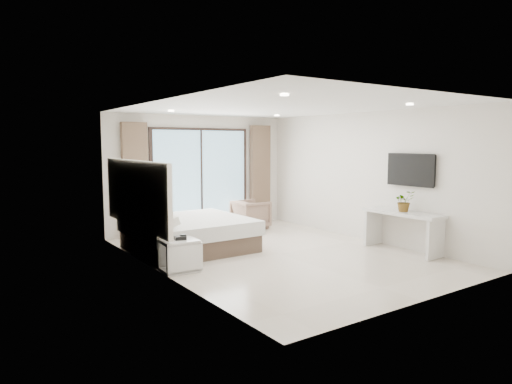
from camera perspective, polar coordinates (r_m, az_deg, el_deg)
ground at (r=8.57m, az=2.87°, el=-7.74°), size 6.20×6.20×0.00m
room_shell at (r=8.92m, az=-1.46°, el=3.11°), size 4.62×6.22×2.72m
bed at (r=8.92m, az=-8.46°, el=-5.16°), size 2.15×2.05×0.74m
nightstand at (r=7.47m, az=-9.56°, el=-7.85°), size 0.59×0.50×0.51m
phone at (r=7.41m, az=-9.45°, el=-5.68°), size 0.20×0.17×0.06m
console_desk at (r=9.06m, az=17.85°, el=-3.64°), size 0.49×1.58×0.77m
plant at (r=8.99m, az=18.03°, el=-1.37°), size 0.47×0.50×0.31m
armchair at (r=10.97m, az=-0.67°, el=-2.65°), size 0.69×0.74×0.76m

